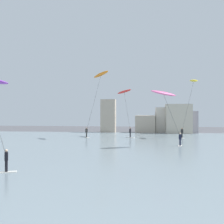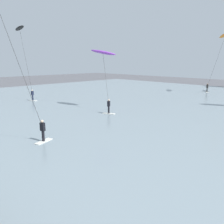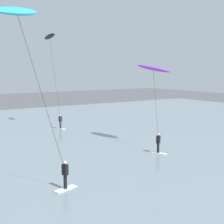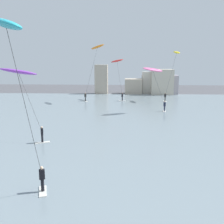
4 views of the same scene
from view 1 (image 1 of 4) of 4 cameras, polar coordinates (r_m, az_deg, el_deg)
name	(u,v)px [view 1 (image 1 of 4)]	position (r m, az deg, el deg)	size (l,w,h in m)	color
water_bay	(118,151)	(30.24, 1.19, -8.15)	(84.00, 52.00, 0.10)	gray
far_shore_buildings	(161,120)	(56.90, 10.14, -1.67)	(19.40, 5.64, 6.88)	#B7A893
kitesurfer_pink	(165,97)	(33.77, 10.92, 3.03)	(4.21, 3.35, 7.04)	silver
kitesurfer_red	(125,95)	(47.07, 2.65, 3.56)	(3.47, 4.20, 8.18)	silver
kitesurfer_orange	(100,79)	(44.37, -2.53, 6.86)	(4.75, 3.38, 10.81)	silver
kitesurfer_yellow	(192,86)	(46.54, 16.30, 5.09)	(2.87, 3.05, 9.64)	silver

